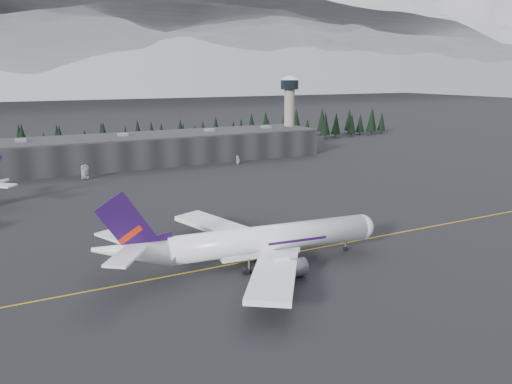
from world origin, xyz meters
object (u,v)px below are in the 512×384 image
terminal (147,149)px  jet_main (247,242)px  gse_vehicle_b (238,163)px  gse_vehicle_a (85,177)px  control_tower (289,105)px

terminal → jet_main: (-14.37, -128.92, -1.24)m
gse_vehicle_b → gse_vehicle_a: bearing=-86.1°
control_tower → gse_vehicle_a: control_tower is taller
terminal → control_tower: (75.00, 3.00, 17.11)m
control_tower → gse_vehicle_b: 51.85m
terminal → gse_vehicle_a: bearing=-141.9°
terminal → gse_vehicle_b: terminal is taller
terminal → gse_vehicle_b: size_ratio=42.44×
jet_main → terminal: bearing=89.9°
gse_vehicle_a → gse_vehicle_b: bearing=-2.7°
gse_vehicle_a → gse_vehicle_b: (65.10, 3.20, -0.14)m
jet_main → gse_vehicle_a: size_ratio=10.90×
gse_vehicle_a → gse_vehicle_b: size_ratio=1.48×
control_tower → gse_vehicle_a: bearing=-165.7°
control_tower → gse_vehicle_b: bearing=-149.6°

